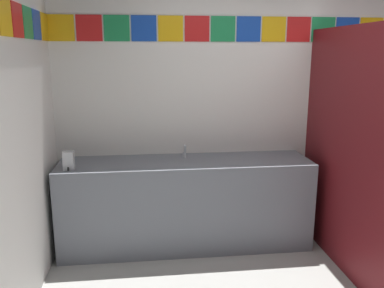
{
  "coord_description": "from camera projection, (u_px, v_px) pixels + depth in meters",
  "views": [
    {
      "loc": [
        -1.22,
        -2.18,
        1.8
      ],
      "look_at": [
        -0.85,
        1.02,
        1.06
      ],
      "focal_mm": 37.46,
      "sensor_mm": 36.0,
      "label": 1
    }
  ],
  "objects": [
    {
      "name": "wall_back",
      "position": [
        269.0,
        104.0,
        3.97
      ],
      "size": [
        4.13,
        0.09,
        2.57
      ],
      "color": "white",
      "rests_on": "ground_plane"
    },
    {
      "name": "vanity_counter",
      "position": [
        186.0,
        203.0,
        3.76
      ],
      "size": [
        2.3,
        0.57,
        0.83
      ],
      "color": "slate",
      "rests_on": "ground_plane"
    },
    {
      "name": "faucet_center",
      "position": [
        185.0,
        153.0,
        3.74
      ],
      "size": [
        0.04,
        0.1,
        0.14
      ],
      "color": "silver",
      "rests_on": "vanity_counter"
    },
    {
      "name": "soap_dispenser",
      "position": [
        69.0,
        161.0,
        3.37
      ],
      "size": [
        0.09,
        0.09,
        0.16
      ],
      "color": "#B7BABF",
      "rests_on": "vanity_counter"
    },
    {
      "name": "stall_divider",
      "position": [
        380.0,
        158.0,
        3.08
      ],
      "size": [
        0.92,
        1.5,
        2.01
      ],
      "color": "maroon",
      "rests_on": "ground_plane"
    },
    {
      "name": "toilet",
      "position": [
        382.0,
        209.0,
        3.91
      ],
      "size": [
        0.39,
        0.49,
        0.74
      ],
      "color": "white",
      "rests_on": "ground_plane"
    }
  ]
}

